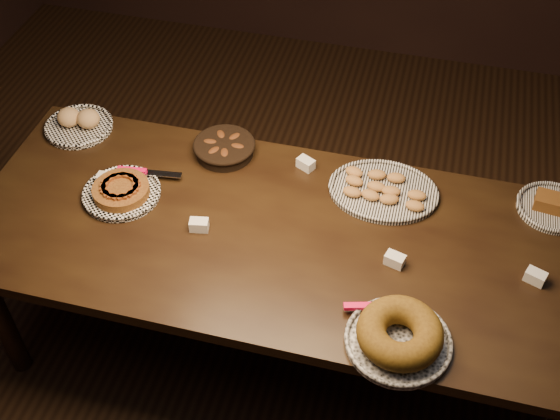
% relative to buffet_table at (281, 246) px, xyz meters
% --- Properties ---
extents(ground, '(5.00, 5.00, 0.00)m').
position_rel_buffet_table_xyz_m(ground, '(0.00, 0.00, -0.68)').
color(ground, black).
rests_on(ground, ground).
extents(buffet_table, '(2.40, 1.00, 0.75)m').
position_rel_buffet_table_xyz_m(buffet_table, '(0.00, 0.00, 0.00)').
color(buffet_table, black).
rests_on(buffet_table, ground).
extents(apple_tart_plate, '(0.36, 0.31, 0.06)m').
position_rel_buffet_table_xyz_m(apple_tart_plate, '(-0.66, 0.04, 0.10)').
color(apple_tart_plate, white).
rests_on(apple_tart_plate, buffet_table).
extents(madeleine_platter, '(0.43, 0.35, 0.05)m').
position_rel_buffet_table_xyz_m(madeleine_platter, '(0.34, 0.31, 0.09)').
color(madeleine_platter, black).
rests_on(madeleine_platter, buffet_table).
extents(bundt_cake_plate, '(0.39, 0.37, 0.11)m').
position_rel_buffet_table_xyz_m(bundt_cake_plate, '(0.49, -0.38, 0.12)').
color(bundt_cake_plate, black).
rests_on(bundt_cake_plate, buffet_table).
extents(croissant_basket, '(0.28, 0.28, 0.07)m').
position_rel_buffet_table_xyz_m(croissant_basket, '(-0.34, 0.38, 0.11)').
color(croissant_basket, black).
rests_on(croissant_basket, buffet_table).
extents(bread_roll_plate, '(0.30, 0.30, 0.09)m').
position_rel_buffet_table_xyz_m(bread_roll_plate, '(-1.01, 0.38, 0.10)').
color(bread_roll_plate, white).
rests_on(bread_roll_plate, buffet_table).
extents(loaf_plate, '(0.28, 0.28, 0.06)m').
position_rel_buffet_table_xyz_m(loaf_plate, '(0.99, 0.38, 0.09)').
color(loaf_plate, black).
rests_on(loaf_plate, buffet_table).
extents(tent_cards, '(1.74, 0.50, 0.04)m').
position_rel_buffet_table_xyz_m(tent_cards, '(0.06, 0.07, 0.10)').
color(tent_cards, white).
rests_on(tent_cards, buffet_table).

